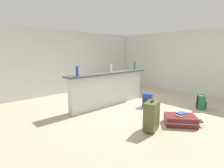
{
  "coord_description": "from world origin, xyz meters",
  "views": [
    {
      "loc": [
        -4.06,
        -3.51,
        1.67
      ],
      "look_at": [
        -0.28,
        0.55,
        0.66
      ],
      "focal_mm": 28.37,
      "sensor_mm": 36.0,
      "label": 1
    }
  ],
  "objects_px": {
    "bottle_white": "(111,68)",
    "suitcase_flat_maroon": "(180,120)",
    "backpack_blue": "(147,100)",
    "suitcase_upright_olive": "(152,115)",
    "backpack_green": "(201,102)",
    "bottle_green": "(135,66)",
    "dining_chair_near_partition": "(123,82)",
    "dining_table": "(113,77)",
    "book_stack": "(181,114)",
    "bottle_blue": "(77,71)"
  },
  "relations": [
    {
      "from": "suitcase_flat_maroon",
      "to": "bottle_green",
      "type": "bearing_deg",
      "value": 65.35
    },
    {
      "from": "dining_chair_near_partition",
      "to": "backpack_green",
      "type": "bearing_deg",
      "value": -81.49
    },
    {
      "from": "dining_chair_near_partition",
      "to": "book_stack",
      "type": "xyz_separation_m",
      "value": [
        -1.11,
        -2.92,
        -0.27
      ]
    },
    {
      "from": "dining_chair_near_partition",
      "to": "backpack_blue",
      "type": "height_order",
      "value": "dining_chair_near_partition"
    },
    {
      "from": "bottle_white",
      "to": "dining_chair_near_partition",
      "type": "relative_size",
      "value": 0.29
    },
    {
      "from": "dining_table",
      "to": "bottle_white",
      "type": "bearing_deg",
      "value": -135.61
    },
    {
      "from": "suitcase_flat_maroon",
      "to": "dining_table",
      "type": "bearing_deg",
      "value": 71.52
    },
    {
      "from": "bottle_white",
      "to": "bottle_green",
      "type": "xyz_separation_m",
      "value": [
        1.22,
        0.1,
        0.01
      ]
    },
    {
      "from": "bottle_white",
      "to": "suitcase_flat_maroon",
      "type": "height_order",
      "value": "bottle_white"
    },
    {
      "from": "dining_chair_near_partition",
      "to": "suitcase_upright_olive",
      "type": "xyz_separation_m",
      "value": [
        -1.87,
        -2.63,
        -0.19
      ]
    },
    {
      "from": "bottle_blue",
      "to": "bottle_white",
      "type": "bearing_deg",
      "value": 0.03
    },
    {
      "from": "backpack_green",
      "to": "book_stack",
      "type": "height_order",
      "value": "backpack_green"
    },
    {
      "from": "bottle_white",
      "to": "backpack_green",
      "type": "height_order",
      "value": "bottle_white"
    },
    {
      "from": "bottle_green",
      "to": "dining_chair_near_partition",
      "type": "distance_m",
      "value": 0.92
    },
    {
      "from": "dining_table",
      "to": "backpack_green",
      "type": "distance_m",
      "value": 3.43
    },
    {
      "from": "suitcase_upright_olive",
      "to": "backpack_blue",
      "type": "height_order",
      "value": "suitcase_upright_olive"
    },
    {
      "from": "bottle_green",
      "to": "backpack_green",
      "type": "xyz_separation_m",
      "value": [
        0.5,
        -2.16,
        -0.98
      ]
    },
    {
      "from": "bottle_white",
      "to": "dining_chair_near_partition",
      "type": "distance_m",
      "value": 1.64
    },
    {
      "from": "dining_table",
      "to": "suitcase_flat_maroon",
      "type": "distance_m",
      "value": 3.73
    },
    {
      "from": "dining_table",
      "to": "dining_chair_near_partition",
      "type": "bearing_deg",
      "value": -94.28
    },
    {
      "from": "bottle_white",
      "to": "backpack_blue",
      "type": "relative_size",
      "value": 0.63
    },
    {
      "from": "bottle_blue",
      "to": "bottle_green",
      "type": "bearing_deg",
      "value": 2.36
    },
    {
      "from": "dining_chair_near_partition",
      "to": "bottle_white",
      "type": "bearing_deg",
      "value": -150.62
    },
    {
      "from": "bottle_green",
      "to": "suitcase_flat_maroon",
      "type": "bearing_deg",
      "value": -114.65
    },
    {
      "from": "backpack_green",
      "to": "bottle_green",
      "type": "bearing_deg",
      "value": 103.0
    },
    {
      "from": "dining_chair_near_partition",
      "to": "bottle_blue",
      "type": "bearing_deg",
      "value": -163.58
    },
    {
      "from": "dining_table",
      "to": "suitcase_upright_olive",
      "type": "xyz_separation_m",
      "value": [
        -1.91,
        -3.21,
        -0.32
      ]
    },
    {
      "from": "backpack_blue",
      "to": "book_stack",
      "type": "distance_m",
      "value": 1.44
    },
    {
      "from": "dining_chair_near_partition",
      "to": "book_stack",
      "type": "distance_m",
      "value": 3.13
    },
    {
      "from": "bottle_blue",
      "to": "backpack_green",
      "type": "distance_m",
      "value": 3.69
    },
    {
      "from": "suitcase_flat_maroon",
      "to": "suitcase_upright_olive",
      "type": "xyz_separation_m",
      "value": [
        -0.74,
        0.29,
        0.22
      ]
    },
    {
      "from": "bottle_white",
      "to": "bottle_green",
      "type": "distance_m",
      "value": 1.23
    },
    {
      "from": "bottle_white",
      "to": "suitcase_flat_maroon",
      "type": "xyz_separation_m",
      "value": [
        0.18,
        -2.18,
        -1.07
      ]
    },
    {
      "from": "suitcase_flat_maroon",
      "to": "backpack_blue",
      "type": "height_order",
      "value": "backpack_blue"
    },
    {
      "from": "dining_chair_near_partition",
      "to": "backpack_green",
      "type": "relative_size",
      "value": 2.21
    },
    {
      "from": "dining_chair_near_partition",
      "to": "bottle_green",
      "type": "bearing_deg",
      "value": -97.17
    },
    {
      "from": "bottle_blue",
      "to": "bottle_white",
      "type": "distance_m",
      "value": 1.19
    },
    {
      "from": "bottle_green",
      "to": "dining_chair_near_partition",
      "type": "relative_size",
      "value": 0.3
    },
    {
      "from": "bottle_blue",
      "to": "dining_chair_near_partition",
      "type": "bearing_deg",
      "value": 16.42
    },
    {
      "from": "book_stack",
      "to": "bottle_white",
      "type": "bearing_deg",
      "value": 94.98
    },
    {
      "from": "dining_table",
      "to": "book_stack",
      "type": "xyz_separation_m",
      "value": [
        -1.16,
        -3.5,
        -0.4
      ]
    },
    {
      "from": "bottle_white",
      "to": "backpack_green",
      "type": "relative_size",
      "value": 0.63
    },
    {
      "from": "backpack_blue",
      "to": "suitcase_flat_maroon",
      "type": "bearing_deg",
      "value": -112.41
    },
    {
      "from": "dining_table",
      "to": "suitcase_upright_olive",
      "type": "height_order",
      "value": "dining_table"
    },
    {
      "from": "backpack_blue",
      "to": "suitcase_upright_olive",
      "type": "bearing_deg",
      "value": -141.12
    },
    {
      "from": "dining_chair_near_partition",
      "to": "backpack_green",
      "type": "xyz_separation_m",
      "value": [
        0.42,
        -2.79,
        -0.31
      ]
    },
    {
      "from": "bottle_blue",
      "to": "backpack_blue",
      "type": "relative_size",
      "value": 0.62
    },
    {
      "from": "bottle_green",
      "to": "suitcase_upright_olive",
      "type": "relative_size",
      "value": 0.41
    },
    {
      "from": "suitcase_flat_maroon",
      "to": "book_stack",
      "type": "height_order",
      "value": "book_stack"
    },
    {
      "from": "dining_table",
      "to": "dining_chair_near_partition",
      "type": "xyz_separation_m",
      "value": [
        -0.04,
        -0.59,
        -0.13
      ]
    }
  ]
}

